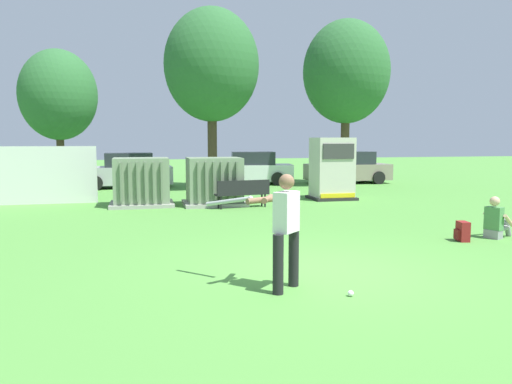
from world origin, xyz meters
name	(u,v)px	position (x,y,z in m)	size (l,w,h in m)	color
ground_plane	(325,270)	(0.00, 0.00, 0.00)	(96.00, 96.00, 0.00)	#51933D
fence_panel	(24,176)	(-6.93, 10.50, 1.00)	(4.80, 0.12, 2.00)	silver
transformer_west	(141,183)	(-3.01, 9.21, 0.79)	(2.10, 1.70, 1.62)	#9E9B93
transformer_mid_west	(214,182)	(-0.58, 8.86, 0.79)	(2.10, 1.70, 1.62)	#9E9B93
generator_enclosure	(332,169)	(3.94, 9.49, 1.14)	(1.60, 1.40, 2.30)	#262626
park_bench	(243,192)	(0.21, 7.92, 0.54)	(1.84, 0.65, 0.92)	black
batter	(283,225)	(-1.01, -0.87, 0.98)	(1.31, 1.33, 1.74)	black
sports_ball	(351,293)	(-0.16, -1.43, 0.04)	(0.09, 0.09, 0.09)	white
seated_spectator	(496,221)	(4.83, 1.76, 0.38)	(0.79, 0.66, 0.96)	gray
backpack	(462,232)	(3.84, 1.59, 0.21)	(0.30, 0.35, 0.44)	maroon
tree_left	(58,95)	(-6.15, 13.61, 3.99)	(3.04, 3.04, 5.82)	#4C3828
tree_center_left	(212,66)	(0.13, 14.17, 5.45)	(4.16, 4.16, 7.94)	#4C3828
tree_center_right	(346,72)	(6.70, 14.70, 5.42)	(4.14, 4.14, 7.90)	#4C3828
parked_car_leftmost	(126,171)	(-3.65, 15.80, 0.75)	(4.26, 2.03, 1.62)	#B2B2B7
parked_car_left_of_center	(250,169)	(2.36, 16.34, 0.75)	(4.40, 2.37, 1.62)	silver
parked_car_right_of_center	(348,168)	(7.33, 15.67, 0.75)	(4.20, 1.92, 1.62)	gray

